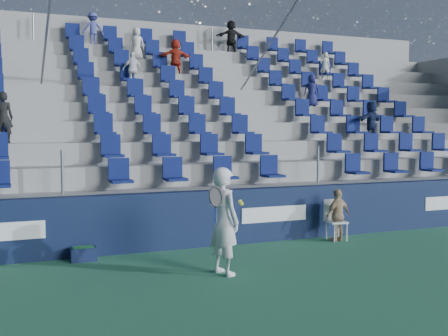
% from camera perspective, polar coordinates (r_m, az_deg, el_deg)
% --- Properties ---
extents(ground, '(70.00, 70.00, 0.00)m').
position_cam_1_polar(ground, '(9.47, 5.50, -11.46)').
color(ground, '#31744D').
rests_on(ground, ground).
extents(sponsor_wall, '(24.00, 0.32, 1.20)m').
position_cam_1_polar(sponsor_wall, '(12.15, -1.50, -5.10)').
color(sponsor_wall, '#101B3B').
rests_on(sponsor_wall, ground).
extents(grandstand, '(24.00, 8.17, 6.63)m').
position_cam_1_polar(grandstand, '(16.86, -7.74, 2.64)').
color(grandstand, '#969691').
rests_on(grandstand, ground).
extents(tennis_player, '(0.71, 0.78, 1.87)m').
position_cam_1_polar(tennis_player, '(9.73, -0.03, -5.39)').
color(tennis_player, silver).
rests_on(tennis_player, ground).
extents(line_judge_chair, '(0.45, 0.46, 0.92)m').
position_cam_1_polar(line_judge_chair, '(13.02, 11.14, -4.89)').
color(line_judge_chair, white).
rests_on(line_judge_chair, ground).
extents(line_judge, '(0.74, 0.44, 1.18)m').
position_cam_1_polar(line_judge, '(12.90, 11.50, -4.69)').
color(line_judge, tan).
rests_on(line_judge, ground).
extents(ball_bin, '(0.49, 0.32, 0.27)m').
position_cam_1_polar(ball_bin, '(11.17, -14.11, -8.39)').
color(ball_bin, '#10193B').
rests_on(ball_bin, ground).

